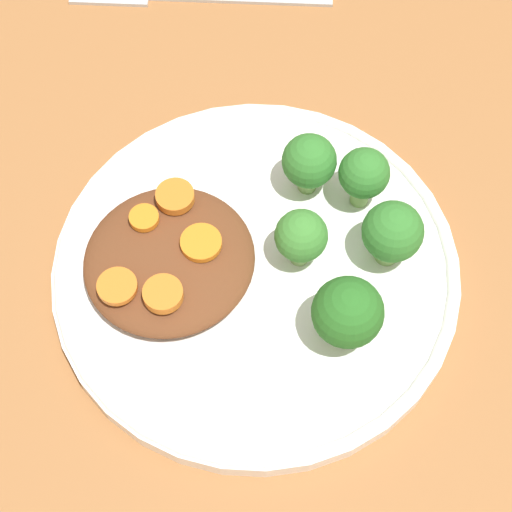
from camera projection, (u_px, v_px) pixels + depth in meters
The scene contains 13 objects.
ground_plane at pixel (256, 277), 0.56m from camera, with size 4.00×4.00×0.00m, color #9E6638.
plate at pixel (256, 270), 0.55m from camera, with size 0.26×0.26×0.02m.
stew_mound at pixel (169, 260), 0.53m from camera, with size 0.11×0.11×0.02m, color brown.
broccoli_floret_0 at pixel (368, 179), 0.54m from camera, with size 0.03×0.03×0.05m.
broccoli_floret_1 at pixel (301, 237), 0.52m from camera, with size 0.03×0.03×0.05m.
broccoli_floret_2 at pixel (392, 233), 0.52m from camera, with size 0.04×0.04×0.05m.
broccoli_floret_3 at pixel (347, 314), 0.49m from camera, with size 0.04×0.04×0.06m.
broccoli_floret_4 at pixel (309, 162), 0.55m from camera, with size 0.04×0.04×0.05m.
carrot_slice_0 at pixel (201, 243), 0.53m from camera, with size 0.03×0.03×0.00m, color orange.
carrot_slice_1 at pixel (175, 197), 0.54m from camera, with size 0.02×0.02×0.01m, color orange.
carrot_slice_2 at pixel (144, 218), 0.53m from camera, with size 0.02×0.02×0.00m, color orange.
carrot_slice_3 at pixel (163, 294), 0.51m from camera, with size 0.02×0.02×0.01m, color orange.
carrot_slice_4 at pixel (117, 286), 0.51m from camera, with size 0.02×0.02×0.00m, color orange.
Camera 1 is at (0.15, 0.20, 0.50)m, focal length 60.00 mm.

